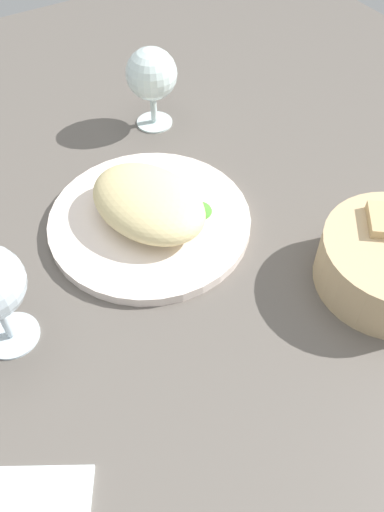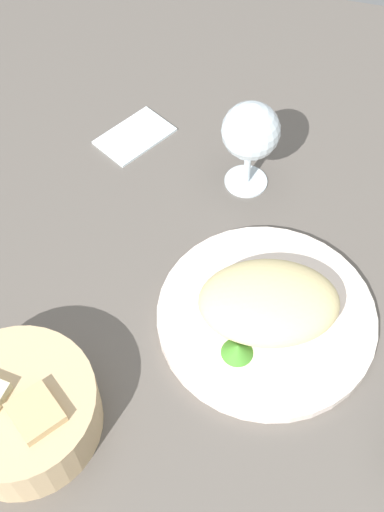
{
  "view_description": "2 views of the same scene",
  "coord_description": "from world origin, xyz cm",
  "px_view_note": "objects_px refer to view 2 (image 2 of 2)",
  "views": [
    {
      "loc": [
        42.12,
        -20.38,
        50.01
      ],
      "look_at": [
        9.0,
        -0.33,
        3.88
      ],
      "focal_mm": 36.09,
      "sensor_mm": 36.0,
      "label": 1
    },
    {
      "loc": [
        -3.18,
        40.5,
        69.75
      ],
      "look_at": [
        8.9,
        -3.92,
        5.07
      ],
      "focal_mm": 45.83,
      "sensor_mm": 36.0,
      "label": 2
    }
  ],
  "objects_px": {
    "bread_basket": "(20,411)",
    "folded_napkin": "(135,135)",
    "plate": "(266,316)",
    "wine_glass_near": "(251,134)"
  },
  "relations": [
    {
      "from": "plate",
      "to": "wine_glass_near",
      "type": "distance_m",
      "value": 0.24
    },
    {
      "from": "bread_basket",
      "to": "folded_napkin",
      "type": "bearing_deg",
      "value": -87.03
    },
    {
      "from": "plate",
      "to": "bread_basket",
      "type": "relative_size",
      "value": 1.55
    },
    {
      "from": "bread_basket",
      "to": "wine_glass_near",
      "type": "distance_m",
      "value": 0.45
    },
    {
      "from": "bread_basket",
      "to": "folded_napkin",
      "type": "distance_m",
      "value": 0.46
    },
    {
      "from": "bread_basket",
      "to": "wine_glass_near",
      "type": "relative_size",
      "value": 1.24
    },
    {
      "from": "bread_basket",
      "to": "folded_napkin",
      "type": "xyz_separation_m",
      "value": [
        0.02,
        -0.46,
        -0.03
      ]
    },
    {
      "from": "folded_napkin",
      "to": "bread_basket",
      "type": "bearing_deg",
      "value": 33.14
    },
    {
      "from": "bread_basket",
      "to": "wine_glass_near",
      "type": "xyz_separation_m",
      "value": [
        -0.16,
        -0.41,
        0.06
      ]
    },
    {
      "from": "folded_napkin",
      "to": "plate",
      "type": "bearing_deg",
      "value": 74.6
    }
  ]
}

